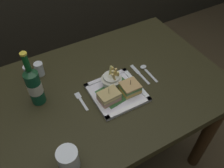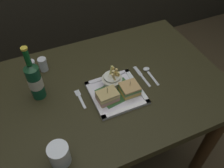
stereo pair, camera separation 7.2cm
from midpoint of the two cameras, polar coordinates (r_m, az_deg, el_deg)
ground_plane at (r=1.79m, az=0.51°, el=-16.92°), size 6.00×6.00×0.00m
dining_table at (r=1.26m, az=0.70°, el=-4.25°), size 1.16×0.79×0.75m
square_plate at (r=1.13m, az=2.89°, el=-2.20°), size 0.24×0.24×0.02m
sandwich_half_left at (r=1.08m, az=0.84°, el=-3.04°), size 0.10×0.07×0.08m
sandwich_half_right at (r=1.11m, az=6.10°, el=-1.28°), size 0.08×0.08×0.08m
fries_cup at (r=1.13m, az=1.87°, el=1.27°), size 0.10×0.10×0.11m
beer_bottle at (r=1.09m, az=-16.22°, el=0.85°), size 0.06×0.06×0.28m
water_glass at (r=0.93m, az=-10.17°, el=-16.56°), size 0.08×0.08×0.09m
fork at (r=1.12m, az=-5.84°, el=-3.35°), size 0.02×0.12×0.00m
knife at (r=1.23m, az=8.66°, el=2.02°), size 0.02×0.16×0.00m
spoon at (r=1.25m, az=10.28°, el=2.92°), size 0.04×0.14×0.01m
salt_shaker at (r=1.26m, az=-16.95°, el=3.68°), size 0.04×0.04×0.08m
pepper_shaker at (r=1.27m, az=-14.57°, el=4.34°), size 0.04×0.04×0.07m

